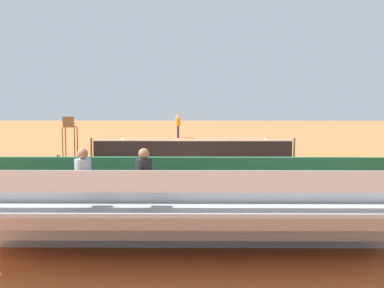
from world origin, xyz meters
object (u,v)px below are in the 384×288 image
(tennis_racket, at_px, (174,138))
(line_judge, at_px, (52,192))
(tennis_net, at_px, (193,149))
(umpire_chair, at_px, (69,133))
(tennis_ball_near, at_px, (159,138))
(tennis_player, at_px, (178,124))
(courtside_bench, at_px, (298,212))
(bleacher_stand, at_px, (178,218))
(equipment_bag, at_px, (230,228))

(tennis_racket, distance_m, line_judge, 23.87)
(tennis_net, xyz_separation_m, umpire_chair, (6.20, -0.06, 0.81))
(tennis_net, height_order, line_judge, line_judge)
(tennis_ball_near, bearing_deg, tennis_player, -152.95)
(courtside_bench, height_order, tennis_racket, courtside_bench)
(bleacher_stand, distance_m, line_judge, 3.87)
(bleacher_stand, relative_size, equipment_bag, 10.07)
(equipment_bag, bearing_deg, courtside_bench, -175.58)
(tennis_racket, height_order, line_judge, line_judge)
(tennis_net, bearing_deg, tennis_player, -84.16)
(equipment_bag, relative_size, tennis_player, 0.47)
(tennis_ball_near, bearing_deg, umpire_chair, 69.63)
(bleacher_stand, height_order, courtside_bench, bleacher_stand)
(equipment_bag, xyz_separation_m, tennis_racket, (2.43, -24.03, -0.16))
(courtside_bench, height_order, line_judge, line_judge)
(tennis_net, bearing_deg, equipment_bag, 94.31)
(tennis_net, relative_size, tennis_racket, 18.19)
(bleacher_stand, bearing_deg, tennis_player, -88.00)
(courtside_bench, xyz_separation_m, line_judge, (6.06, -0.14, 0.46))
(tennis_net, relative_size, line_judge, 5.35)
(courtside_bench, bearing_deg, tennis_ball_near, -77.84)
(tennis_racket, bearing_deg, courtside_bench, 99.72)
(bleacher_stand, bearing_deg, tennis_ball_near, -85.09)
(tennis_racket, bearing_deg, equipment_bag, 95.78)
(umpire_chair, height_order, tennis_racket, umpire_chair)
(tennis_net, relative_size, equipment_bag, 11.44)
(courtside_bench, bearing_deg, tennis_net, -78.62)
(tennis_ball_near, bearing_deg, equipment_bag, 98.20)
(bleacher_stand, xyz_separation_m, umpire_chair, (6.00, -15.39, 0.39))
(bleacher_stand, distance_m, umpire_chair, 16.53)
(courtside_bench, height_order, equipment_bag, courtside_bench)
(tennis_net, distance_m, tennis_player, 11.01)
(courtside_bench, distance_m, tennis_ball_near, 24.11)
(bleacher_stand, relative_size, umpire_chair, 4.23)
(bleacher_stand, bearing_deg, umpire_chair, -68.71)
(umpire_chair, height_order, line_judge, umpire_chair)
(tennis_ball_near, relative_size, line_judge, 0.03)
(equipment_bag, relative_size, line_judge, 0.47)
(tennis_net, height_order, tennis_ball_near, tennis_net)
(equipment_bag, height_order, tennis_racket, equipment_bag)
(tennis_net, height_order, courtside_bench, tennis_net)
(tennis_net, distance_m, tennis_racket, 10.73)
(courtside_bench, distance_m, line_judge, 6.08)
(bleacher_stand, distance_m, courtside_bench, 3.56)
(line_judge, bearing_deg, tennis_racket, -94.73)
(equipment_bag, bearing_deg, line_judge, -3.44)
(umpire_chair, relative_size, tennis_racket, 3.78)
(bleacher_stand, distance_m, tennis_ball_near, 25.73)
(tennis_player, distance_m, line_judge, 24.19)
(bleacher_stand, relative_size, tennis_player, 4.70)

